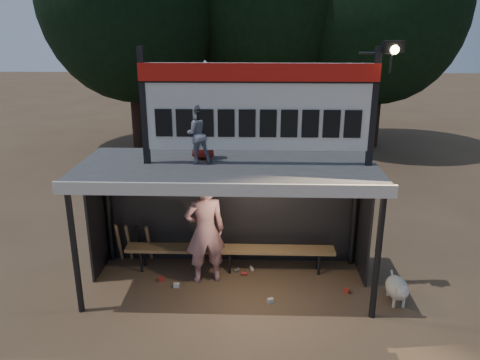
{
  "coord_description": "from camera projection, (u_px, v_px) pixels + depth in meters",
  "views": [
    {
      "loc": [
        0.46,
        -7.52,
        4.54
      ],
      "look_at": [
        0.2,
        0.4,
        1.9
      ],
      "focal_mm": 35.0,
      "sensor_mm": 36.0,
      "label": 1
    }
  ],
  "objects": [
    {
      "name": "tree_right",
      "position": [
        383.0,
        5.0,
        16.74
      ],
      "size": [
        6.08,
        6.08,
        8.72
      ],
      "color": "black",
      "rests_on": "ground"
    },
    {
      "name": "ground",
      "position": [
        228.0,
        285.0,
        8.58
      ],
      "size": [
        80.0,
        80.0,
        0.0
      ],
      "primitive_type": "plane",
      "color": "#4E3927",
      "rests_on": "ground"
    },
    {
      "name": "bench",
      "position": [
        230.0,
        250.0,
        8.96
      ],
      "size": [
        4.0,
        0.35,
        0.48
      ],
      "color": "olive",
      "rests_on": "ground"
    },
    {
      "name": "dugout_shelter",
      "position": [
        228.0,
        186.0,
        8.22
      ],
      "size": [
        5.1,
        2.08,
        2.32
      ],
      "color": "#3C3C3E",
      "rests_on": "ground"
    },
    {
      "name": "litter",
      "position": [
        235.0,
        280.0,
        8.66
      ],
      "size": [
        3.5,
        1.25,
        0.08
      ],
      "color": "#AE2C1D",
      "rests_on": "ground"
    },
    {
      "name": "child_b",
      "position": [
        202.0,
        129.0,
        7.98
      ],
      "size": [
        0.51,
        0.34,
        1.04
      ],
      "primitive_type": "imported",
      "rotation": [
        0.0,
        0.0,
        3.15
      ],
      "color": "#A82219",
      "rests_on": "dugout_shelter"
    },
    {
      "name": "dog",
      "position": [
        397.0,
        288.0,
        7.94
      ],
      "size": [
        0.36,
        0.81,
        0.49
      ],
      "color": "silver",
      "rests_on": "ground"
    },
    {
      "name": "player",
      "position": [
        205.0,
        231.0,
        8.42
      ],
      "size": [
        0.83,
        0.66,
        2.01
      ],
      "primitive_type": "imported",
      "rotation": [
        0.0,
        0.0,
        3.42
      ],
      "color": "silver",
      "rests_on": "ground"
    },
    {
      "name": "scoreboard_assembly",
      "position": [
        261.0,
        104.0,
        7.5
      ],
      "size": [
        4.1,
        0.27,
        1.99
      ],
      "color": "black",
      "rests_on": "dugout_shelter"
    },
    {
      "name": "bats",
      "position": [
        134.0,
        242.0,
        9.28
      ],
      "size": [
        0.68,
        0.35,
        0.84
      ],
      "color": "#967046",
      "rests_on": "ground"
    },
    {
      "name": "child_a",
      "position": [
        197.0,
        133.0,
        7.74
      ],
      "size": [
        0.57,
        0.49,
        1.01
      ],
      "primitive_type": "imported",
      "rotation": [
        0.0,
        0.0,
        3.39
      ],
      "color": "slate",
      "rests_on": "dugout_shelter"
    }
  ]
}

